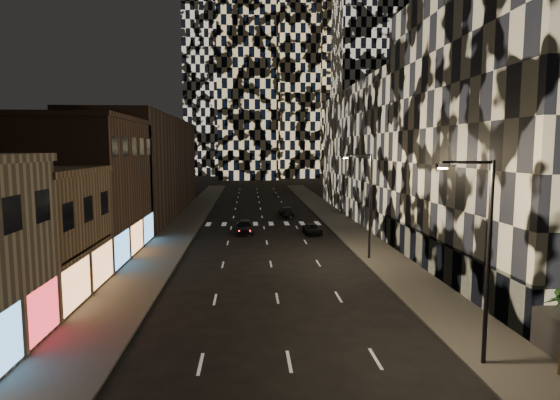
{
  "coord_description": "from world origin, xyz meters",
  "views": [
    {
      "loc": [
        -1.75,
        -9.25,
        9.66
      ],
      "look_at": [
        0.41,
        23.53,
        6.0
      ],
      "focal_mm": 30.0,
      "sensor_mm": 36.0,
      "label": 1
    }
  ],
  "objects": [
    {
      "name": "sidewalk_right",
      "position": [
        10.0,
        50.0,
        0.07
      ],
      "size": [
        4.0,
        120.0,
        0.15
      ],
      "primitive_type": "cube",
      "color": "#47443F",
      "rests_on": "ground"
    },
    {
      "name": "curb_right",
      "position": [
        7.9,
        50.0,
        0.07
      ],
      "size": [
        0.2,
        120.0,
        0.15
      ],
      "primitive_type": "cube",
      "color": "#4C4C47",
      "rests_on": "ground"
    },
    {
      "name": "retail_filler_left",
      "position": [
        -17.0,
        60.0,
        7.0
      ],
      "size": [
        10.0,
        40.0,
        14.0
      ],
      "primitive_type": "cube",
      "color": "brown",
      "rests_on": "ground"
    },
    {
      "name": "tower_left_back",
      "position": [
        -12.0,
        165.0,
        60.0
      ],
      "size": [
        24.0,
        24.0,
        120.0
      ],
      "primitive_type": "cube",
      "color": "black",
      "rests_on": "ground"
    },
    {
      "name": "streetlight_near",
      "position": [
        8.35,
        10.0,
        5.35
      ],
      "size": [
        2.55,
        0.25,
        9.0
      ],
      "color": "black",
      "rests_on": "sidewalk_right"
    },
    {
      "name": "midrise_base",
      "position": [
        12.3,
        24.5,
        1.5
      ],
      "size": [
        0.6,
        25.0,
        3.0
      ],
      "primitive_type": "cube",
      "color": "#383838",
      "rests_on": "ground"
    },
    {
      "name": "retail_tan",
      "position": [
        -17.0,
        21.0,
        4.0
      ],
      "size": [
        10.0,
        10.0,
        8.0
      ],
      "primitive_type": "cube",
      "color": "#876B51",
      "rests_on": "ground"
    },
    {
      "name": "streetlight_far",
      "position": [
        8.35,
        30.0,
        5.35
      ],
      "size": [
        2.55,
        0.25,
        9.0
      ],
      "color": "black",
      "rests_on": "sidewalk_right"
    },
    {
      "name": "midrise_filler_right",
      "position": [
        20.0,
        57.0,
        9.0
      ],
      "size": [
        16.0,
        40.0,
        18.0
      ],
      "primitive_type": "cube",
      "color": "#232326",
      "rests_on": "ground"
    },
    {
      "name": "tower_right_mid",
      "position": [
        35.0,
        135.0,
        50.0
      ],
      "size": [
        20.0,
        20.0,
        100.0
      ],
      "primitive_type": "cube",
      "color": "black",
      "rests_on": "ground"
    },
    {
      "name": "sidewalk_left",
      "position": [
        -10.0,
        50.0,
        0.07
      ],
      "size": [
        4.0,
        120.0,
        0.15
      ],
      "primitive_type": "cube",
      "color": "#47443F",
      "rests_on": "ground"
    },
    {
      "name": "curb_left",
      "position": [
        -7.9,
        50.0,
        0.07
      ],
      "size": [
        0.2,
        120.0,
        0.15
      ],
      "primitive_type": "cube",
      "color": "#4C4C47",
      "rests_on": "ground"
    },
    {
      "name": "midrise_right",
      "position": [
        20.0,
        24.5,
        11.0
      ],
      "size": [
        16.0,
        25.0,
        22.0
      ],
      "primitive_type": "cube",
      "color": "#232326",
      "rests_on": "ground"
    },
    {
      "name": "car_dark_midlane",
      "position": [
        -2.3,
        43.26,
        0.79
      ],
      "size": [
        1.98,
        4.67,
        1.57
      ],
      "primitive_type": "imported",
      "rotation": [
        0.0,
        0.0,
        0.03
      ],
      "color": "black",
      "rests_on": "ground"
    },
    {
      "name": "tower_center_low",
      "position": [
        -2.0,
        140.0,
        47.5
      ],
      "size": [
        18.0,
        18.0,
        95.0
      ],
      "primitive_type": "cube",
      "color": "black",
      "rests_on": "ground"
    },
    {
      "name": "car_dark_oncoming",
      "position": [
        3.5,
        56.48,
        0.69
      ],
      "size": [
        2.03,
        4.79,
        1.38
      ],
      "primitive_type": "imported",
      "rotation": [
        0.0,
        0.0,
        3.16
      ],
      "color": "black",
      "rests_on": "ground"
    },
    {
      "name": "retail_brown",
      "position": [
        -17.0,
        33.5,
        6.0
      ],
      "size": [
        10.0,
        15.0,
        12.0
      ],
      "primitive_type": "cube",
      "color": "brown",
      "rests_on": "ground"
    },
    {
      "name": "car_dark_rightlane",
      "position": [
        5.32,
        42.37,
        0.55
      ],
      "size": [
        1.93,
        4.03,
        1.11
      ],
      "primitive_type": "imported",
      "rotation": [
        0.0,
        0.0,
        0.02
      ],
      "color": "black",
      "rests_on": "ground"
    }
  ]
}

